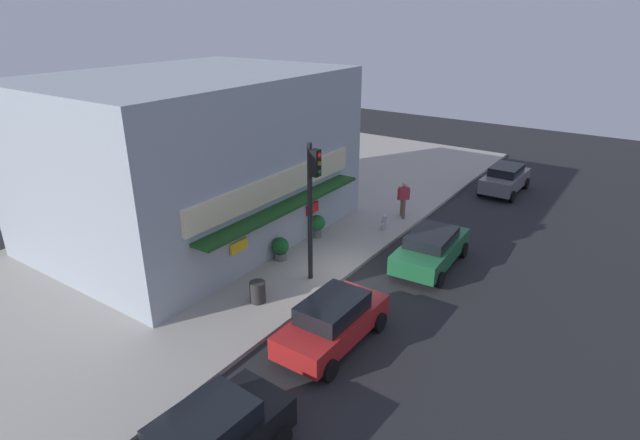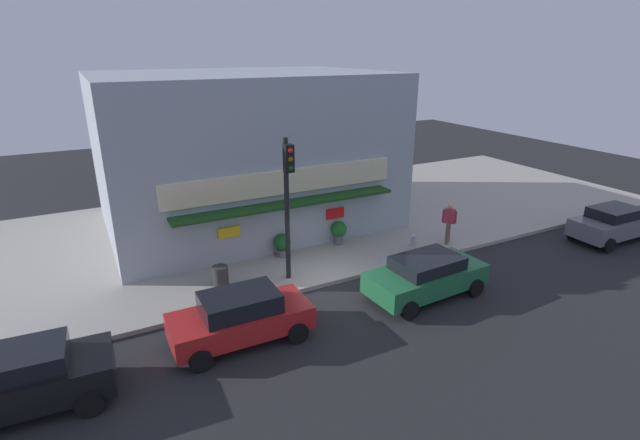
% 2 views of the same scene
% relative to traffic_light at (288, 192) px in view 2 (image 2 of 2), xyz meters
% --- Properties ---
extents(ground_plane, '(63.79, 63.79, 0.00)m').
position_rel_traffic_light_xyz_m(ground_plane, '(1.28, -0.94, -3.53)').
color(ground_plane, '#232326').
extents(sidewalk, '(42.53, 13.35, 0.16)m').
position_rel_traffic_light_xyz_m(sidewalk, '(1.28, 5.74, -3.45)').
color(sidewalk, '#A39E93').
rests_on(sidewalk, ground_plane).
extents(corner_building, '(12.94, 10.19, 7.08)m').
position_rel_traffic_light_xyz_m(corner_building, '(0.87, 6.97, 0.17)').
color(corner_building, '#9EA8B2').
rests_on(corner_building, sidewalk).
extents(traffic_light, '(0.32, 0.58, 5.26)m').
position_rel_traffic_light_xyz_m(traffic_light, '(0.00, 0.00, 0.00)').
color(traffic_light, black).
rests_on(traffic_light, sidewalk).
extents(fire_hydrant, '(0.49, 0.25, 0.73)m').
position_rel_traffic_light_xyz_m(fire_hydrant, '(5.72, -0.02, -3.01)').
color(fire_hydrant, '#B2B2B7').
rests_on(fire_hydrant, sidewalk).
extents(trash_can, '(0.56, 0.56, 0.77)m').
position_rel_traffic_light_xyz_m(trash_can, '(-2.43, 0.64, -2.98)').
color(trash_can, '#2D2D2D').
rests_on(trash_can, sidewalk).
extents(pedestrian, '(0.52, 0.54, 1.81)m').
position_rel_traffic_light_xyz_m(pedestrian, '(7.60, -0.05, -2.35)').
color(pedestrian, brown).
rests_on(pedestrian, sidewalk).
extents(potted_plant_by_doorway, '(0.70, 0.70, 1.04)m').
position_rel_traffic_light_xyz_m(potted_plant_by_doorway, '(3.27, 2.05, -2.75)').
color(potted_plant_by_doorway, '#59595B').
rests_on(potted_plant_by_doorway, sidewalk).
extents(potted_plant_by_window, '(0.70, 0.70, 0.96)m').
position_rel_traffic_light_xyz_m(potted_plant_by_window, '(0.58, 2.01, -2.84)').
color(potted_plant_by_window, '#59595B').
rests_on(potted_plant_by_window, sidewalk).
extents(parked_car_grey, '(3.98, 2.02, 1.56)m').
position_rel_traffic_light_xyz_m(parked_car_grey, '(14.63, -2.98, -2.72)').
color(parked_car_grey, slate).
rests_on(parked_car_grey, ground_plane).
extents(parked_car_green, '(4.40, 2.26, 1.49)m').
position_rel_traffic_light_xyz_m(parked_car_green, '(3.82, -3.12, -2.74)').
color(parked_car_green, '#1E6038').
rests_on(parked_car_green, ground_plane).
extents(parked_car_black, '(4.24, 2.16, 1.63)m').
position_rel_traffic_light_xyz_m(parked_car_black, '(-8.39, -3.04, -2.68)').
color(parked_car_black, black).
rests_on(parked_car_black, ground_plane).
extents(parked_car_red, '(4.14, 1.97, 1.58)m').
position_rel_traffic_light_xyz_m(parked_car_red, '(-2.80, -2.73, -2.72)').
color(parked_car_red, '#AD1E1E').
rests_on(parked_car_red, ground_plane).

